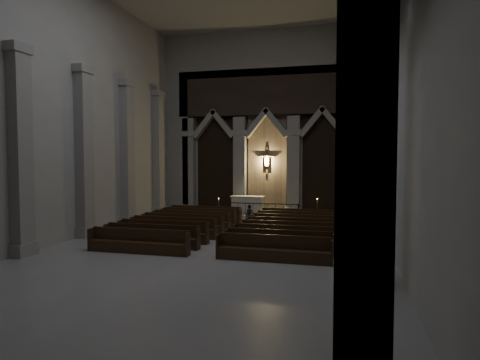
% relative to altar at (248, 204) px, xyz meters
% --- Properties ---
extents(room, '(24.00, 24.10, 12.00)m').
position_rel_altar_xyz_m(room, '(1.04, -10.64, 6.90)').
color(room, gray).
rests_on(room, ground).
extents(sanctuary_wall, '(14.00, 0.77, 12.00)m').
position_rel_altar_xyz_m(sanctuary_wall, '(1.04, 0.90, 5.91)').
color(sanctuary_wall, gray).
rests_on(sanctuary_wall, ground).
extents(right_arcade, '(1.00, 24.00, 12.00)m').
position_rel_altar_xyz_m(right_arcade, '(6.54, -9.31, 7.13)').
color(right_arcade, gray).
rests_on(right_arcade, ground).
extents(left_pilasters, '(0.60, 13.00, 8.03)m').
position_rel_altar_xyz_m(left_pilasters, '(-5.71, -7.14, 3.21)').
color(left_pilasters, gray).
rests_on(left_pilasters, ground).
extents(sanctuary_step, '(8.50, 2.60, 0.15)m').
position_rel_altar_xyz_m(sanctuary_step, '(1.04, -0.04, -0.63)').
color(sanctuary_step, gray).
rests_on(sanctuary_step, ground).
extents(altar, '(2.17, 0.87, 1.10)m').
position_rel_altar_xyz_m(altar, '(0.00, 0.00, 0.00)').
color(altar, '#BCB6A5').
rests_on(altar, sanctuary_step).
extents(altar_rail, '(4.80, 0.09, 0.94)m').
position_rel_altar_xyz_m(altar_rail, '(1.04, -1.01, -0.08)').
color(altar_rail, black).
rests_on(altar_rail, ground).
extents(candle_stand_left, '(0.20, 0.20, 1.21)m').
position_rel_altar_xyz_m(candle_stand_left, '(-1.51, -1.45, -0.37)').
color(candle_stand_left, '#AA7D34').
rests_on(candle_stand_left, ground).
extents(candle_stand_right, '(0.22, 0.22, 1.28)m').
position_rel_altar_xyz_m(candle_stand_right, '(4.51, -0.87, -0.35)').
color(candle_stand_right, '#AA7D34').
rests_on(candle_stand_right, ground).
extents(pews, '(9.64, 8.46, 0.95)m').
position_rel_altar_xyz_m(pews, '(1.04, -7.60, -0.39)').
color(pews, black).
rests_on(pews, ground).
extents(worshipper, '(0.53, 0.45, 1.22)m').
position_rel_altar_xyz_m(worshipper, '(1.16, -4.49, -0.09)').
color(worshipper, black).
rests_on(worshipper, ground).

